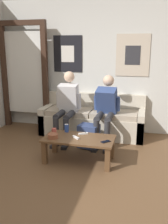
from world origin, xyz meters
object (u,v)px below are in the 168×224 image
at_px(couch, 93,120).
at_px(coffee_table, 79,142).
at_px(drink_can_blue, 67,128).
at_px(cell_phone, 106,142).
at_px(pillar_candle, 54,132).
at_px(game_controller_near_right, 83,134).
at_px(game_controller_near_left, 76,137).
at_px(ceramic_bowl, 53,136).
at_px(person_seated_teen, 106,107).
at_px(person_seated_adult, 67,104).
at_px(backpack, 88,137).

bearing_deg(couch, coffee_table, -87.05).
bearing_deg(drink_can_blue, cell_phone, -22.32).
height_order(coffee_table, pillar_candle, pillar_candle).
distance_m(coffee_table, game_controller_near_right, 0.17).
bearing_deg(game_controller_near_left, drink_can_blue, 133.12).
relative_size(ceramic_bowl, cell_phone, 1.09).
distance_m(game_controller_near_right, cell_phone, 0.44).
distance_m(coffee_table, pillar_candle, 0.41).
relative_size(person_seated_teen, game_controller_near_right, 8.33).
xyz_separation_m(person_seated_adult, game_controller_near_left, (0.42, -0.87, -0.28)).
distance_m(coffee_table, game_controller_near_left, 0.09).
distance_m(pillar_candle, drink_can_blue, 0.23).
relative_size(backpack, cell_phone, 2.71).
xyz_separation_m(person_seated_teen, pillar_candle, (-0.63, -0.87, -0.22)).
relative_size(coffee_table, game_controller_near_left, 7.84).
height_order(couch, game_controller_near_right, couch).
bearing_deg(cell_phone, game_controller_near_right, 149.81).
bearing_deg(pillar_candle, coffee_table, -2.54).
bearing_deg(pillar_candle, person_seated_adult, 94.52).
bearing_deg(couch, person_seated_adult, -136.38).
height_order(person_seated_adult, drink_can_blue, person_seated_adult).
height_order(couch, person_seated_teen, person_seated_teen).
distance_m(person_seated_teen, cell_phone, 1.00).
height_order(drink_can_blue, game_controller_near_right, drink_can_blue).
relative_size(game_controller_near_left, cell_phone, 0.91).
bearing_deg(backpack, pillar_candle, -127.75).
xyz_separation_m(couch, person_seated_teen, (0.31, -0.33, 0.36)).
relative_size(couch, person_seated_adult, 1.59).
relative_size(game_controller_near_left, game_controller_near_right, 0.94).
bearing_deg(backpack, game_controller_near_right, -88.45).
xyz_separation_m(person_seated_teen, ceramic_bowl, (-0.60, -1.00, -0.23)).
bearing_deg(pillar_candle, game_controller_near_left, -7.80).
relative_size(pillar_candle, game_controller_near_right, 0.83).
height_order(couch, ceramic_bowl, couch).
bearing_deg(game_controller_near_left, backpack, 84.71).
xyz_separation_m(person_seated_adult, cell_phone, (0.86, -0.91, -0.29)).
bearing_deg(pillar_candle, game_controller_near_right, 17.69).
xyz_separation_m(person_seated_teen, game_controller_near_right, (-0.22, -0.73, -0.26)).
xyz_separation_m(person_seated_adult, backpack, (0.47, -0.30, -0.47)).
bearing_deg(backpack, person_seated_teen, 56.35).
relative_size(pillar_candle, cell_phone, 0.81).
bearing_deg(person_seated_teen, couch, 132.85).
bearing_deg(couch, game_controller_near_right, -85.24).
bearing_deg(coffee_table, pillar_candle, 177.46).
bearing_deg(coffee_table, game_controller_near_right, 80.11).
height_order(ceramic_bowl, pillar_candle, pillar_candle).
height_order(person_seated_teen, cell_phone, person_seated_teen).
bearing_deg(coffee_table, drink_can_blue, 141.76).
relative_size(pillar_candle, drink_can_blue, 0.94).
xyz_separation_m(backpack, ceramic_bowl, (-0.37, -0.66, 0.22)).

